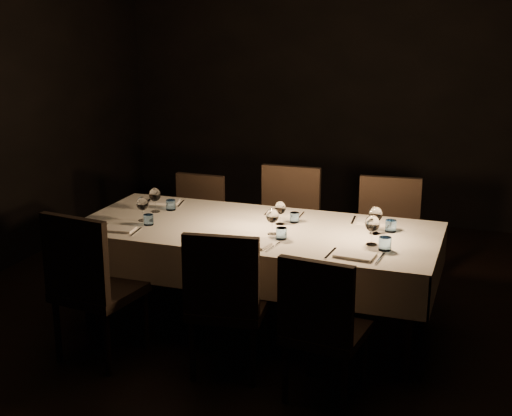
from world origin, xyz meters
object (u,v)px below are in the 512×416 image
(chair_near_left, at_px, (90,282))
(chair_near_center, at_px, (226,297))
(chair_far_right, at_px, (387,237))
(chair_near_right, at_px, (321,323))
(dining_table, at_px, (256,237))
(chair_far_left, at_px, (196,223))
(chair_far_center, at_px, (286,225))

(chair_near_left, xyz_separation_m, chair_near_center, (0.89, 0.10, -0.03))
(chair_far_right, bearing_deg, chair_near_center, -121.92)
(chair_near_center, height_order, chair_far_right, chair_far_right)
(chair_far_right, bearing_deg, chair_near_right, -99.43)
(dining_table, distance_m, chair_far_left, 1.10)
(chair_near_left, distance_m, chair_far_left, 1.58)
(chair_far_right, bearing_deg, chair_far_left, 175.34)
(chair_near_left, height_order, chair_far_left, chair_near_left)
(chair_far_center, bearing_deg, chair_near_center, -88.42)
(chair_near_right, bearing_deg, chair_near_center, -3.87)
(chair_far_left, bearing_deg, chair_far_center, 2.87)
(chair_far_right, bearing_deg, chair_near_left, -141.09)
(chair_far_left, relative_size, chair_far_right, 0.91)
(chair_near_center, height_order, chair_near_right, chair_near_center)
(dining_table, height_order, chair_far_center, chair_far_center)
(chair_far_left, xyz_separation_m, chair_far_right, (1.60, 0.02, 0.04))
(chair_near_center, xyz_separation_m, chair_near_right, (0.63, -0.12, -0.02))
(dining_table, height_order, chair_near_center, chair_near_center)
(chair_near_center, height_order, chair_far_center, chair_far_center)
(dining_table, bearing_deg, chair_near_right, -50.83)
(dining_table, distance_m, chair_far_right, 1.12)
(chair_far_center, bearing_deg, chair_far_right, -1.16)
(chair_far_left, bearing_deg, chair_near_right, -45.84)
(dining_table, bearing_deg, chair_far_left, 136.89)
(chair_near_right, relative_size, chair_far_right, 0.93)
(chair_near_center, relative_size, chair_near_right, 1.05)
(chair_near_left, relative_size, chair_far_left, 1.14)
(chair_near_right, distance_m, chair_far_right, 1.62)
(dining_table, distance_m, chair_far_center, 0.78)
(chair_far_center, distance_m, chair_far_right, 0.81)
(chair_far_center, relative_size, chair_far_right, 1.03)
(dining_table, bearing_deg, chair_near_left, -134.98)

